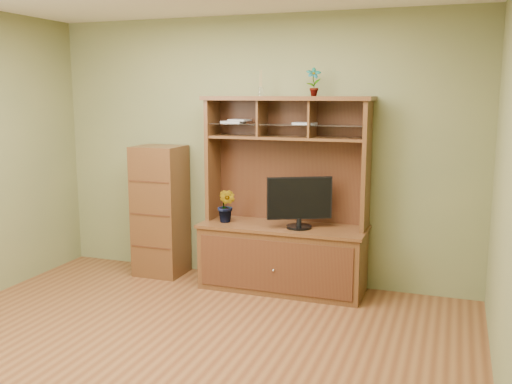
% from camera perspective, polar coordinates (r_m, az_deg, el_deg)
% --- Properties ---
extents(room, '(4.54, 4.04, 2.74)m').
position_cam_1_polar(room, '(4.05, -9.15, 1.54)').
color(room, '#5B311A').
rests_on(room, ground).
extents(media_hutch, '(1.66, 0.61, 1.90)m').
position_cam_1_polar(media_hutch, '(5.65, 2.76, -4.57)').
color(media_hutch, '#4C2915').
rests_on(media_hutch, room).
extents(monitor, '(0.58, 0.32, 0.50)m').
position_cam_1_polar(monitor, '(5.44, 4.35, -0.94)').
color(monitor, black).
rests_on(monitor, media_hutch).
extents(orchid_plant, '(0.22, 0.19, 0.34)m').
position_cam_1_polar(orchid_plant, '(5.69, -2.97, -1.38)').
color(orchid_plant, '#2F551D').
rests_on(orchid_plant, media_hutch).
extents(top_plant, '(0.16, 0.13, 0.27)m').
position_cam_1_polar(top_plant, '(5.48, 5.78, 10.92)').
color(top_plant, '#255D20').
rests_on(top_plant, media_hutch).
extents(reed_diffuser, '(0.05, 0.05, 0.25)m').
position_cam_1_polar(reed_diffuser, '(5.63, 0.48, 10.57)').
color(reed_diffuser, silver).
rests_on(reed_diffuser, media_hutch).
extents(magazines, '(0.96, 0.19, 0.04)m').
position_cam_1_polar(magazines, '(5.64, 0.18, 7.03)').
color(magazines, '#ACACB1').
rests_on(magazines, media_hutch).
extents(side_cabinet, '(0.49, 0.45, 1.38)m').
position_cam_1_polar(side_cabinet, '(6.17, -9.53, -1.85)').
color(side_cabinet, '#4C2915').
rests_on(side_cabinet, room).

